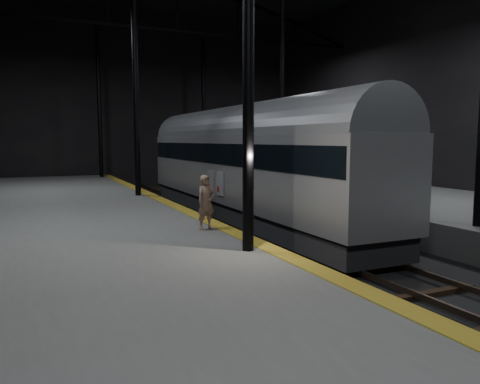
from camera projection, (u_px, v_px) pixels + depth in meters
ground at (298, 243)px, 16.19m from camera, size 44.00×44.00×0.00m
platform_left at (68, 250)px, 13.07m from camera, size 9.00×43.80×1.00m
platform_right at (455, 215)px, 19.20m from camera, size 9.00×43.80×1.00m
tactile_strip at (210, 221)px, 14.75m from camera, size 0.50×43.80×0.01m
track at (298, 241)px, 16.18m from camera, size 2.40×43.00×0.24m
train at (242, 159)px, 20.16m from camera, size 2.77×18.45×4.93m
woman at (206, 202)px, 13.37m from camera, size 0.65×0.51×1.57m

